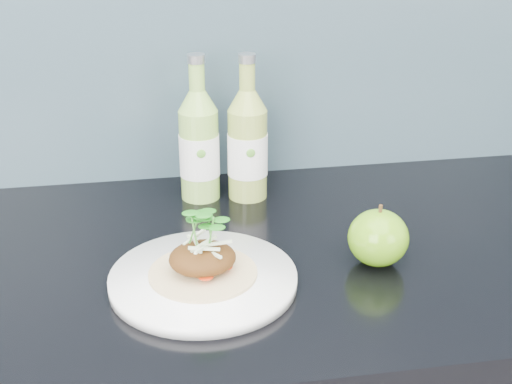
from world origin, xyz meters
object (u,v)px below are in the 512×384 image
green_apple (378,238)px  cider_bottle_right (248,145)px  dinner_plate (203,279)px  cider_bottle_left (199,145)px

green_apple → cider_bottle_right: cider_bottle_right is taller
dinner_plate → green_apple: 0.24m
green_apple → cider_bottle_right: 0.29m
cider_bottle_right → cider_bottle_left: bearing=149.9°
dinner_plate → cider_bottle_right: cider_bottle_right is taller
dinner_plate → green_apple: (0.24, 0.02, 0.03)m
dinner_plate → green_apple: bearing=3.9°
cider_bottle_left → cider_bottle_right: same height
dinner_plate → cider_bottle_left: cider_bottle_left is taller
cider_bottle_left → cider_bottle_right: size_ratio=1.00×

